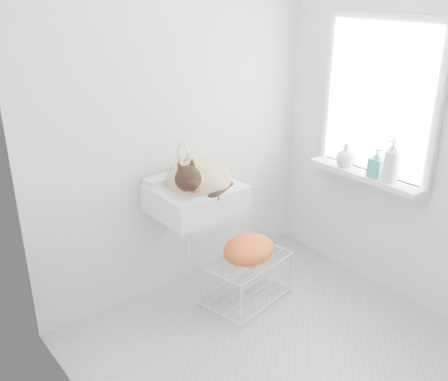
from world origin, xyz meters
TOP-DOWN VIEW (x-y plane):
  - floor at (0.00, 0.00)m, footprint 2.20×2.00m
  - back_wall at (0.00, 1.00)m, footprint 2.20×0.02m
  - right_wall at (1.10, 0.00)m, footprint 0.02×2.00m
  - left_wall at (-1.10, 0.00)m, footprint 0.02×2.00m
  - window_glass at (1.09, 0.20)m, footprint 0.01×0.80m
  - window_frame at (1.07, 0.20)m, footprint 0.04×0.90m
  - windowsill at (1.01, 0.20)m, footprint 0.16×0.88m
  - sink at (-0.05, 0.74)m, footprint 0.55×0.48m
  - faucet at (-0.05, 0.92)m, footprint 0.20×0.14m
  - cat at (-0.04, 0.72)m, footprint 0.53×0.46m
  - wire_rack at (0.18, 0.50)m, footprint 0.63×0.49m
  - towel at (0.17, 0.45)m, footprint 0.41×0.31m
  - bottle_a at (1.00, 0.00)m, footprint 0.11×0.11m
  - bottle_b at (1.00, 0.11)m, footprint 0.10×0.10m
  - bottle_c at (1.00, 0.37)m, footprint 0.16×0.16m

SIDE VIEW (x-z plane):
  - floor at x=0.00m, z-range -0.01..0.01m
  - wire_rack at x=0.18m, z-range -0.02..0.32m
  - towel at x=0.17m, z-range 0.29..0.45m
  - windowsill at x=1.01m, z-range 0.81..0.85m
  - sink at x=-0.05m, z-range 0.74..0.96m
  - bottle_a at x=1.00m, z-range 0.73..0.97m
  - bottle_b at x=1.00m, z-range 0.75..0.95m
  - bottle_c at x=1.00m, z-range 0.76..0.94m
  - cat at x=-0.04m, z-range 0.74..1.04m
  - faucet at x=-0.05m, z-range 0.89..1.09m
  - back_wall at x=0.00m, z-range 0.00..2.50m
  - right_wall at x=1.10m, z-range 0.00..2.50m
  - left_wall at x=-1.10m, z-range 0.00..2.50m
  - window_glass at x=1.09m, z-range 0.85..1.85m
  - window_frame at x=1.07m, z-range 0.80..1.90m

